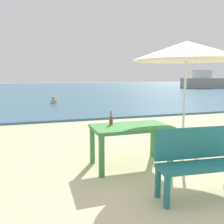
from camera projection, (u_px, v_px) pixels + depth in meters
The scene contains 9 objects.
ground_plane at pixel (186, 165), 4.41m from camera, with size 120.00×120.00×0.00m, color beige.
sea_water at pixel (57, 88), 32.68m from camera, with size 120.00×50.00×0.08m, color #386B84.
picnic_table_green at pixel (130, 131), 4.31m from camera, with size 1.40×0.80×0.76m.
beer_bottle_amber at pixel (111, 120), 4.36m from camera, with size 0.07×0.07×0.26m.
patio_umbrella at pixel (187, 51), 4.45m from camera, with size 2.10×2.10×2.30m.
side_table_wood at pixel (196, 139), 4.95m from camera, with size 0.44×0.44×0.54m.
bench_teal_center at pixel (198, 158), 3.23m from camera, with size 1.23×0.46×0.95m.
swimmer_person at pixel (54, 101), 13.88m from camera, with size 0.34×0.34×0.41m.
boat_sailboat at pixel (205, 82), 31.56m from camera, with size 6.55×1.79×2.38m.
Camera 1 is at (-2.58, -3.59, 1.65)m, focal length 37.92 mm.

